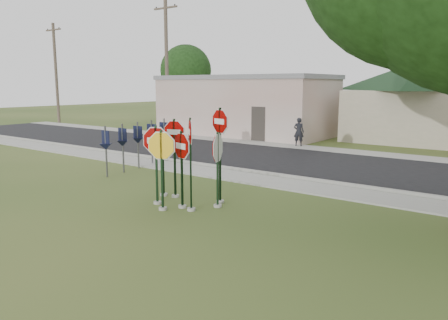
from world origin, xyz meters
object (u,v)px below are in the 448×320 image
Objects in this scene: stop_sign_left at (156,153)px; utility_pole_near at (167,65)px; stop_sign_yellow at (162,159)px; stop_sign_center at (182,159)px; pedestrian at (299,132)px.

utility_pole_near reaches higher than stop_sign_left.
stop_sign_yellow is 0.25× the size of utility_pole_near.
stop_sign_left is at bearing -46.91° from utility_pole_near.
stop_sign_center is 0.25× the size of utility_pole_near.
utility_pole_near reaches higher than stop_sign_center.
stop_sign_yellow is (-0.30, -0.51, 0.05)m from stop_sign_center.
utility_pole_near is (-14.24, 14.13, 3.53)m from stop_sign_center.
stop_sign_left reaches higher than stop_sign_center.
utility_pole_near reaches higher than stop_sign_yellow.
pedestrian is (-2.88, 13.98, -0.61)m from stop_sign_yellow.
stop_sign_yellow is at bearing 84.38° from pedestrian.
stop_sign_yellow is at bearing -46.41° from utility_pole_near.
stop_sign_center is at bearing 9.03° from stop_sign_left.
stop_sign_left reaches higher than pedestrian.
stop_sign_center is 0.94× the size of stop_sign_left.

